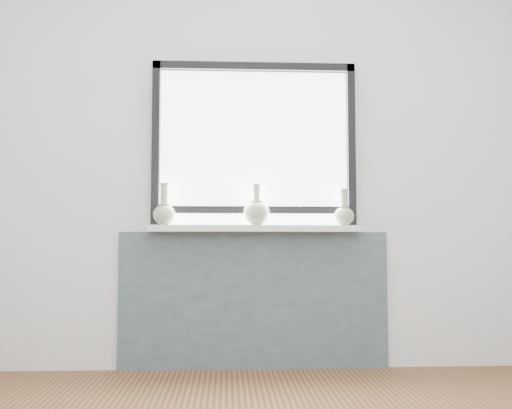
{
  "coord_description": "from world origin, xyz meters",
  "views": [
    {
      "loc": [
        -0.18,
        -1.85,
        0.78
      ],
      "look_at": [
        0.0,
        1.55,
        1.02
      ],
      "focal_mm": 40.0,
      "sensor_mm": 36.0,
      "label": 1
    }
  ],
  "objects_px": {
    "windowsill": "(255,229)",
    "vase_a": "(164,212)",
    "vase_b": "(257,212)",
    "vase_c": "(344,214)"
  },
  "relations": [
    {
      "from": "vase_a",
      "to": "vase_b",
      "type": "height_order",
      "value": "vase_a"
    },
    {
      "from": "windowsill",
      "to": "vase_b",
      "type": "bearing_deg",
      "value": -42.72
    },
    {
      "from": "windowsill",
      "to": "vase_a",
      "type": "relative_size",
      "value": 5.08
    },
    {
      "from": "windowsill",
      "to": "vase_a",
      "type": "distance_m",
      "value": 0.57
    },
    {
      "from": "windowsill",
      "to": "vase_b",
      "type": "relative_size",
      "value": 5.17
    },
    {
      "from": "vase_b",
      "to": "vase_c",
      "type": "xyz_separation_m",
      "value": [
        0.55,
        -0.01,
        -0.01
      ]
    },
    {
      "from": "vase_a",
      "to": "vase_b",
      "type": "xyz_separation_m",
      "value": [
        0.57,
        0.01,
        0.0
      ]
    },
    {
      "from": "windowsill",
      "to": "vase_b",
      "type": "xyz_separation_m",
      "value": [
        0.01,
        -0.01,
        0.11
      ]
    },
    {
      "from": "vase_a",
      "to": "vase_c",
      "type": "bearing_deg",
      "value": 0.02
    },
    {
      "from": "vase_b",
      "to": "vase_c",
      "type": "height_order",
      "value": "vase_b"
    }
  ]
}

